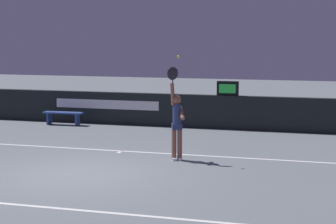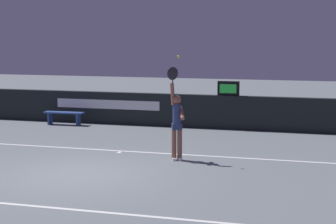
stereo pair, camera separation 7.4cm
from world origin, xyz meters
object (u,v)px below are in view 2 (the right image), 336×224
(tennis_ball, at_px, (178,57))
(courtside_bench_near, at_px, (64,115))
(speed_display, at_px, (228,88))
(tennis_player, at_px, (177,122))

(tennis_ball, distance_m, courtside_bench_near, 7.74)
(speed_display, bearing_deg, tennis_player, -94.12)
(speed_display, bearing_deg, courtside_bench_near, -173.11)
(tennis_ball, bearing_deg, courtside_bench_near, 139.47)
(tennis_player, relative_size, courtside_bench_near, 1.67)
(tennis_player, distance_m, tennis_ball, 1.71)
(tennis_ball, height_order, courtside_bench_near, tennis_ball)
(tennis_player, relative_size, tennis_ball, 36.98)
(speed_display, relative_size, courtside_bench_near, 0.50)
(speed_display, xyz_separation_m, tennis_ball, (-0.32, -5.51, 1.30))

